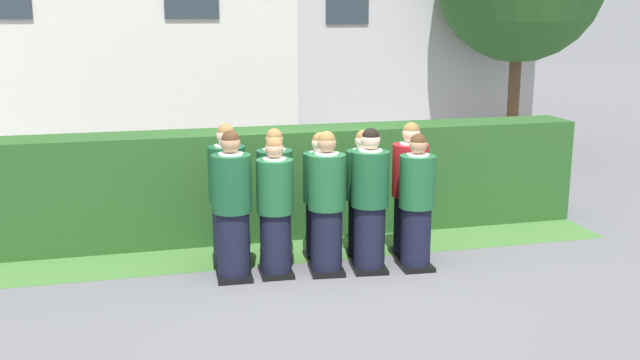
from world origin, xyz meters
TOP-DOWN VIEW (x-y plane):
  - ground_plane at (0.00, 0.00)m, footprint 60.00×60.00m
  - student_front_row_0 at (-1.05, 0.08)m, footprint 0.44×0.50m
  - student_front_row_1 at (-0.56, 0.07)m, footprint 0.42×0.48m
  - student_front_row_2 at (0.02, 0.01)m, footprint 0.43×0.51m
  - student_front_row_3 at (0.52, -0.03)m, footprint 0.44×0.52m
  - student_front_row_4 at (1.08, -0.10)m, footprint 0.42×0.48m
  - student_rear_row_0 at (-1.04, 0.60)m, footprint 0.44×0.55m
  - student_rear_row_1 at (-0.48, 0.52)m, footprint 0.45×0.55m
  - student_rear_row_2 at (0.06, 0.47)m, footprint 0.41×0.51m
  - student_rear_row_3 at (0.58, 0.41)m, footprint 0.44×0.53m
  - student_in_red_blazer at (1.15, 0.31)m, footprint 0.44×0.54m
  - hedge at (0.00, 1.60)m, footprint 7.97×0.70m
  - lawn_strip at (0.00, 0.80)m, footprint 7.97×0.90m

SIDE VIEW (x-z plane):
  - ground_plane at x=0.00m, z-range 0.00..0.00m
  - lawn_strip at x=0.00m, z-range 0.00..0.01m
  - hedge at x=0.00m, z-range 0.00..1.44m
  - student_rear_row_2 at x=0.06m, z-range -0.04..1.53m
  - student_rear_row_3 at x=0.58m, z-range -0.04..1.55m
  - student_front_row_4 at x=1.08m, z-range -0.04..1.57m
  - student_front_row_1 at x=-0.56m, z-range -0.04..1.57m
  - student_rear_row_1 at x=-0.48m, z-range -0.04..1.59m
  - student_front_row_2 at x=0.02m, z-range -0.04..1.62m
  - student_in_red_blazer at x=1.15m, z-range -0.04..1.64m
  - student_front_row_3 at x=0.52m, z-range -0.04..1.64m
  - student_front_row_0 at x=-1.05m, z-range -0.04..1.66m
  - student_rear_row_0 at x=-1.04m, z-range -0.04..1.66m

